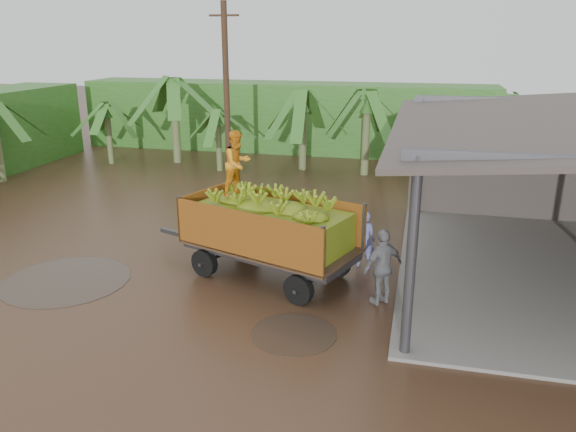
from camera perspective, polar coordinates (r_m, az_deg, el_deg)
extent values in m
plane|color=black|center=(15.84, -7.25, -4.52)|extent=(100.00, 100.00, 0.00)
cube|color=#2D661E|center=(30.84, -0.36, 10.06)|extent=(22.00, 3.00, 3.60)
cube|color=#47474C|center=(16.37, -10.55, -1.94)|extent=(1.68, 0.70, 0.12)
imported|color=orange|center=(14.46, -5.17, 5.35)|extent=(0.97, 1.03, 1.69)
imported|color=#7980DD|center=(15.16, 7.75, -2.36)|extent=(0.63, 0.46, 1.59)
imported|color=gray|center=(13.16, 9.62, -5.11)|extent=(1.08, 1.06, 1.83)
cylinder|color=#47301E|center=(23.10, -6.25, 11.92)|extent=(0.24, 0.24, 7.27)
cube|color=#47301E|center=(22.99, -6.53, 19.60)|extent=(1.20, 0.08, 0.08)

